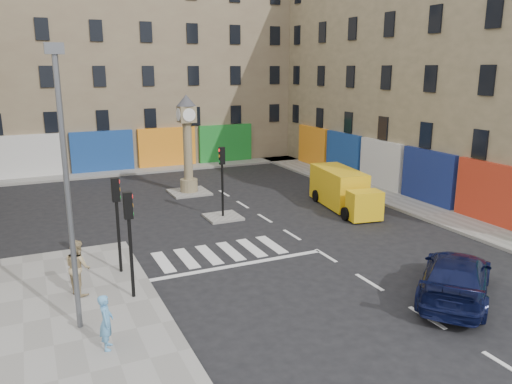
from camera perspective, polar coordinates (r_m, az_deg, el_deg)
ground at (r=20.90m, az=9.46°, el=-8.10°), size 120.00×120.00×0.00m
sidewalk_left at (r=15.91m, az=-22.08°, el=-16.17°), size 7.00×16.00×0.15m
sidewalk_right at (r=33.51m, az=12.25°, el=0.36°), size 2.60×30.00×0.15m
sidewalk_far at (r=39.52m, az=-13.98°, el=2.32°), size 32.00×2.40×0.15m
island_near at (r=26.72m, az=-3.80°, el=-2.86°), size 1.80×1.80×0.12m
island_far at (r=32.20m, az=-7.65°, el=-0.02°), size 2.40×2.40×0.12m
building_right at (r=36.77m, az=21.01°, el=13.42°), size 10.00×30.00×16.00m
building_far at (r=44.48m, az=-16.13°, el=14.38°), size 32.00×10.00×17.00m
traffic_light_left_near at (r=17.15m, az=-14.27°, el=-4.02°), size 0.28×0.22×3.70m
traffic_light_left_far at (r=19.42m, az=-15.61°, el=-1.99°), size 0.28×0.22×3.70m
traffic_light_island at (r=26.10m, az=-3.89°, el=2.47°), size 0.28×0.22×3.70m
lamp_post at (r=15.04m, az=-20.86°, el=1.54°), size 0.50×0.25×8.30m
clock_pillar at (r=31.54m, az=-7.85°, el=6.13°), size 1.20×1.20×6.10m
navy_sedan at (r=18.81m, az=21.85°, el=-8.96°), size 5.56×5.16×1.57m
yellow_van at (r=28.74m, az=9.87°, el=0.25°), size 2.70×6.10×2.15m
pedestrian_blue at (r=14.87m, az=-16.75°, el=-14.03°), size 0.51×0.66×1.61m
pedestrian_tan at (r=18.45m, az=-19.68°, el=-8.06°), size 1.03×1.15×1.95m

